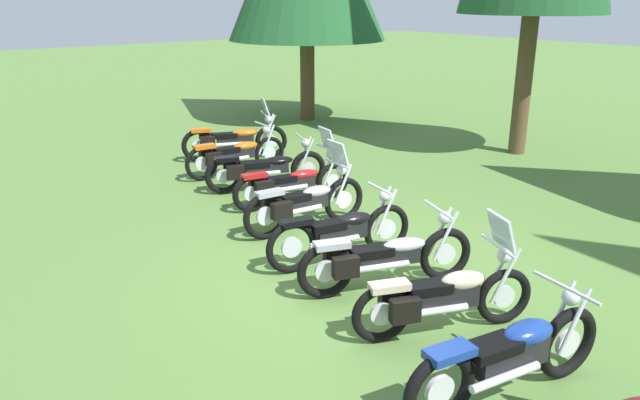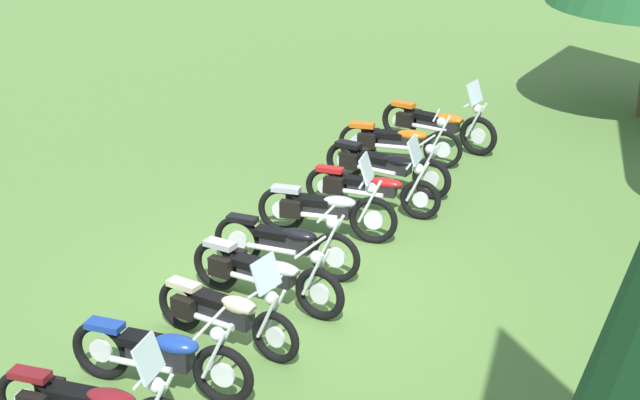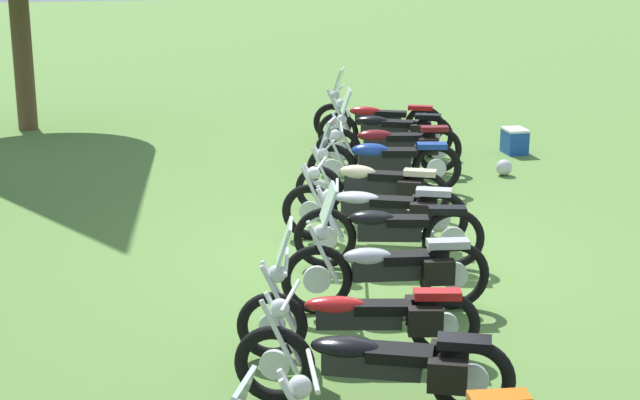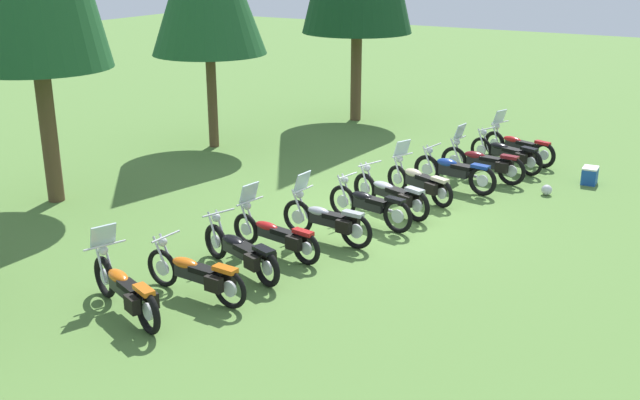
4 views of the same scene
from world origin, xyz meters
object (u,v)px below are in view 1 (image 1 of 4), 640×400
at_px(motorcycle_1, 234,154).
at_px(motorcycle_6, 384,257).
at_px(motorcycle_8, 510,355).
at_px(motorcycle_5, 342,232).
at_px(motorcycle_2, 264,168).
at_px(motorcycle_3, 291,182).
at_px(motorcycle_7, 443,295).
at_px(motorcycle_4, 305,202).
at_px(motorcycle_0, 234,139).

height_order(motorcycle_1, motorcycle_6, motorcycle_6).
xyz_separation_m(motorcycle_1, motorcycle_8, (8.03, -1.67, 0.03)).
height_order(motorcycle_5, motorcycle_6, motorcycle_5).
height_order(motorcycle_1, motorcycle_2, motorcycle_1).
xyz_separation_m(motorcycle_5, motorcycle_6, (0.97, -0.10, -0.01)).
relative_size(motorcycle_3, motorcycle_5, 1.02).
xyz_separation_m(motorcycle_2, motorcycle_5, (3.48, -0.90, 0.02)).
distance_m(motorcycle_1, motorcycle_6, 5.78).
relative_size(motorcycle_3, motorcycle_6, 0.99).
height_order(motorcycle_5, motorcycle_7, motorcycle_7).
bearing_deg(motorcycle_4, motorcycle_6, -95.28).
bearing_deg(motorcycle_4, motorcycle_5, -98.30).
distance_m(motorcycle_0, motorcycle_4, 4.68).
bearing_deg(motorcycle_6, motorcycle_2, 96.71).
height_order(motorcycle_2, motorcycle_7, motorcycle_7).
distance_m(motorcycle_2, motorcycle_8, 6.98).
xyz_separation_m(motorcycle_1, motorcycle_6, (5.69, -1.06, -0.00)).
xyz_separation_m(motorcycle_2, motorcycle_8, (6.79, -1.61, 0.04)).
bearing_deg(motorcycle_7, motorcycle_4, 101.79).
height_order(motorcycle_0, motorcycle_5, motorcycle_0).
relative_size(motorcycle_0, motorcycle_5, 1.02).
bearing_deg(motorcycle_5, motorcycle_8, -91.40).
height_order(motorcycle_3, motorcycle_5, motorcycle_3).
bearing_deg(motorcycle_7, motorcycle_5, 103.70).
bearing_deg(motorcycle_6, motorcycle_7, -80.43).
bearing_deg(motorcycle_6, motorcycle_3, 94.37).
xyz_separation_m(motorcycle_1, motorcycle_7, (6.85, -1.26, 0.01)).
bearing_deg(motorcycle_8, motorcycle_0, 84.97).
distance_m(motorcycle_4, motorcycle_7, 3.49).
bearing_deg(motorcycle_4, motorcycle_8, -97.69).
relative_size(motorcycle_1, motorcycle_7, 1.11).
distance_m(motorcycle_5, motorcycle_7, 2.16).
height_order(motorcycle_1, motorcycle_8, motorcycle_8).
relative_size(motorcycle_0, motorcycle_7, 1.11).
bearing_deg(motorcycle_6, motorcycle_5, 103.64).
distance_m(motorcycle_0, motorcycle_3, 3.46).
distance_m(motorcycle_0, motorcycle_5, 6.02).
bearing_deg(motorcycle_7, motorcycle_6, 101.87).
xyz_separation_m(motorcycle_2, motorcycle_4, (2.17, -0.60, 0.04)).
relative_size(motorcycle_2, motorcycle_6, 0.99).
relative_size(motorcycle_3, motorcycle_4, 1.03).
height_order(motorcycle_6, motorcycle_8, motorcycle_8).
bearing_deg(motorcycle_8, motorcycle_3, 84.10).
xyz_separation_m(motorcycle_0, motorcycle_4, (4.50, -1.26, 0.00)).
relative_size(motorcycle_1, motorcycle_8, 0.98).
distance_m(motorcycle_6, motorcycle_8, 2.42).
distance_m(motorcycle_1, motorcycle_5, 4.82).
bearing_deg(motorcycle_0, motorcycle_4, -84.20).
distance_m(motorcycle_3, motorcycle_8, 5.94).
relative_size(motorcycle_1, motorcycle_6, 0.99).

